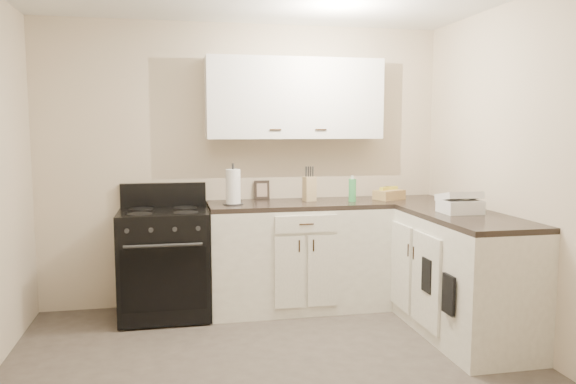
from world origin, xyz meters
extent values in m
plane|color=beige|center=(0.00, 1.80, 1.25)|extent=(3.60, 0.00, 3.60)
plane|color=beige|center=(1.80, 0.00, 1.25)|extent=(0.00, 3.60, 3.60)
plane|color=beige|center=(0.00, -1.80, 1.25)|extent=(3.60, 0.00, 3.60)
cube|color=white|center=(0.43, 1.50, 0.45)|extent=(1.55, 0.60, 0.90)
cube|color=white|center=(1.50, 0.85, 0.45)|extent=(0.60, 1.90, 0.90)
cube|color=black|center=(0.43, 1.50, 0.92)|extent=(1.55, 0.60, 0.04)
cube|color=black|center=(1.50, 0.85, 0.92)|extent=(0.60, 1.90, 0.04)
cube|color=white|center=(0.43, 1.65, 1.84)|extent=(1.55, 0.30, 0.70)
cube|color=black|center=(-0.72, 1.48, 0.46)|extent=(0.73, 0.63, 0.89)
cube|color=#D9BE86|center=(0.54, 1.56, 1.05)|extent=(0.12, 0.11, 0.22)
cylinder|color=white|center=(-0.14, 1.46, 1.09)|extent=(0.16, 0.16, 0.30)
cylinder|color=#42AB5A|center=(0.91, 1.45, 1.04)|extent=(0.07, 0.07, 0.20)
cube|color=black|center=(0.15, 1.76, 1.03)|extent=(0.14, 0.05, 0.17)
cube|color=tan|center=(1.28, 1.53, 0.98)|extent=(0.30, 0.26, 0.09)
cube|color=white|center=(1.49, 0.64, 0.99)|extent=(0.28, 0.27, 0.10)
cylinder|color=silver|center=(1.52, 0.64, 1.01)|extent=(0.09, 0.09, 0.14)
cube|color=black|center=(1.18, 0.18, 0.46)|extent=(0.02, 0.16, 0.27)
cube|color=black|center=(1.18, 0.51, 0.50)|extent=(0.02, 0.15, 0.25)
camera|label=1|loc=(-0.63, -3.23, 1.58)|focal=35.00mm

